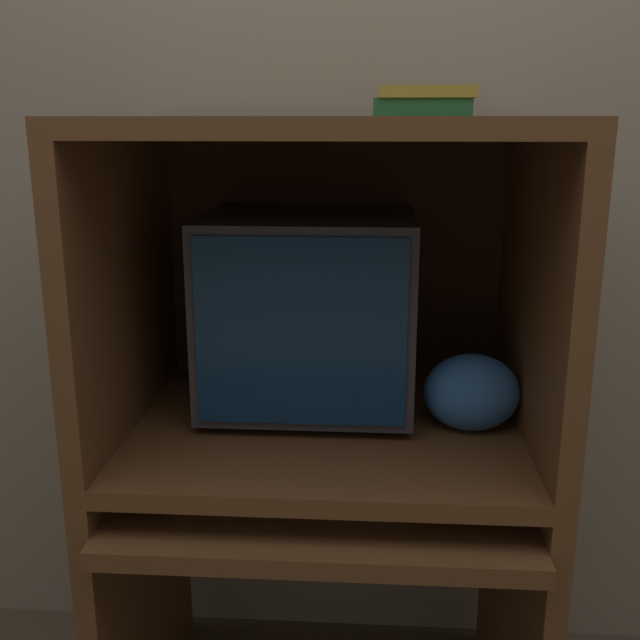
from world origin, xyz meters
The scene contains 9 objects.
wall_back centered at (0.00, 0.72, 1.30)m, with size 6.00×0.06×2.60m.
desk_base centered at (0.00, 0.29, 0.42)m, with size 0.87×0.71×0.67m.
desk_monitor_shelf centered at (0.00, 0.33, 0.74)m, with size 0.87×0.66×0.09m.
hutch_upper centered at (0.00, 0.37, 1.17)m, with size 0.87×0.66×0.62m.
crt_monitor centered at (-0.04, 0.44, 0.98)m, with size 0.44×0.41×0.43m.
keyboard centered at (-0.05, 0.19, 0.68)m, with size 0.45×0.17×0.03m.
mouse centered at (0.24, 0.17, 0.69)m, with size 0.07×0.05×0.03m.
snack_bag centered at (0.30, 0.32, 0.84)m, with size 0.19×0.15×0.16m.
book_stack centered at (0.18, 0.34, 1.41)m, with size 0.19×0.15×0.06m.
Camera 1 is at (0.08, -1.13, 1.38)m, focal length 42.00 mm.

